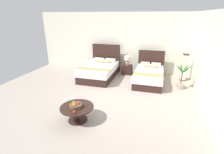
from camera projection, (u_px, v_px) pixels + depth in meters
name	position (u px, v px, depth m)	size (l,w,h in m)	color
ground_plane	(112.00, 97.00, 6.10)	(9.55, 9.97, 0.02)	#A89A8F
wall_back	(130.00, 43.00, 8.49)	(9.55, 0.12, 2.89)	silver
wall_side_right	(210.00, 60.00, 5.21)	(0.12, 5.57, 2.89)	silver
bed_near_window	(100.00, 70.00, 7.92)	(1.42, 2.19, 1.38)	#301D18
bed_near_corner	(149.00, 75.00, 7.36)	(1.20, 2.12, 1.20)	#301D18
nightstand	(127.00, 70.00, 8.39)	(0.48, 0.41, 0.45)	#301D18
table_lamp	(128.00, 59.00, 8.24)	(0.31, 0.31, 0.45)	tan
coffee_table	(77.00, 110.00, 4.64)	(0.90, 0.90, 0.42)	#301D18
fruit_bowl	(76.00, 105.00, 4.55)	(0.35, 0.35, 0.16)	brown
loose_apple	(74.00, 112.00, 4.27)	(0.07, 0.07, 0.07)	red
floor_lamp_corner	(184.00, 67.00, 7.47)	(0.24, 0.24, 1.18)	black
potted_palm	(181.00, 81.00, 6.71)	(0.56, 0.54, 0.95)	#A49082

